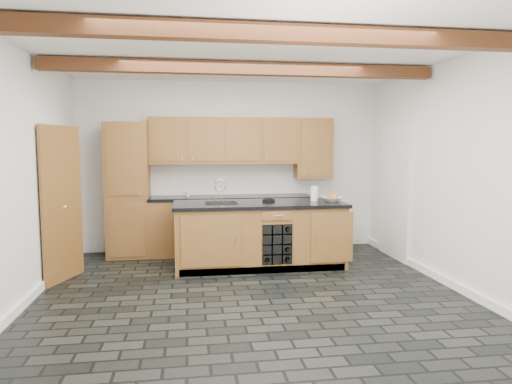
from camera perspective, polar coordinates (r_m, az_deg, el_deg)
ground at (r=5.49m, az=-0.64°, el=-12.71°), size 5.00×5.00×0.00m
room_shell at (r=5.73m, az=-2.22°, el=3.62°), size 5.01×5.00×5.00m
back_cabinetry at (r=7.44m, az=-5.84°, el=-0.14°), size 3.65×0.62×2.20m
island at (r=6.65m, az=0.48°, el=-5.30°), size 2.48×0.96×0.93m
faucet at (r=6.56m, az=-4.39°, el=-1.05°), size 0.45×0.40×0.34m
kitchen_scale at (r=6.68m, az=1.59°, el=-1.01°), size 0.19×0.14×0.05m
fruit_bowl at (r=6.79m, az=9.51°, el=-0.90°), size 0.34×0.34×0.06m
fruit_cluster at (r=6.79m, az=9.51°, el=-0.62°), size 0.16×0.17×0.07m
paper_towel at (r=6.81m, az=7.30°, el=-0.20°), size 0.11×0.11×0.22m
mug at (r=7.40m, az=-8.54°, el=-0.23°), size 0.13×0.13×0.09m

